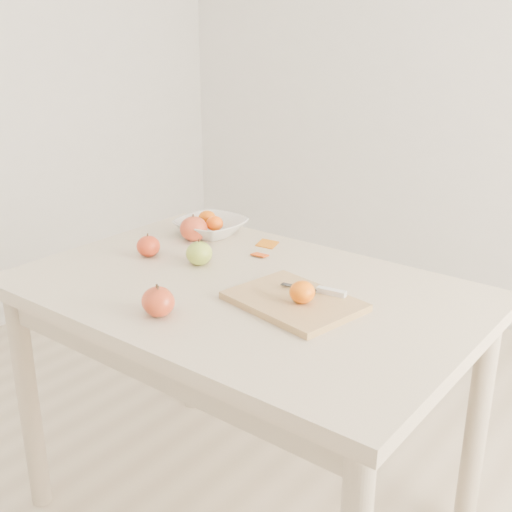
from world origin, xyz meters
The scene contains 14 objects.
table centered at (0.00, 0.00, 0.65)m, with size 1.20×0.80×0.75m.
cutting_board centered at (0.17, -0.02, 0.76)m, with size 0.31×0.22×0.02m, color tan.
board_tangerine centered at (0.20, -0.03, 0.80)m, with size 0.06×0.06×0.05m, color orange.
fruit_bowl centered at (-0.35, 0.27, 0.78)m, with size 0.21×0.21×0.05m, color white.
bowl_tangerine_near centered at (-0.38, 0.28, 0.80)m, with size 0.06×0.06×0.05m, color #CE6107.
bowl_tangerine_far centered at (-0.32, 0.25, 0.80)m, with size 0.05×0.05×0.05m, color #E75708.
orange_peel_a centered at (-0.15, 0.29, 0.75)m, with size 0.06×0.04×0.00m, color orange.
orange_peel_b centered at (-0.11, 0.21, 0.75)m, with size 0.04×0.04×0.00m, color #D1470E.
paring_knife centered at (0.22, 0.05, 0.78)m, with size 0.17×0.06×0.01m.
apple_green centered at (-0.20, 0.05, 0.78)m, with size 0.08×0.08×0.07m, color olive.
apple_red_d centered at (-0.37, 0.01, 0.78)m, with size 0.07×0.07×0.06m, color #9C0A14.
apple_red_c centered at (-0.05, -0.26, 0.78)m, with size 0.08×0.08×0.07m, color maroon.
apple_red_e centered at (-0.05, -0.26, 0.78)m, with size 0.08×0.08×0.07m, color #A52D1C.
apple_red_a centered at (-0.36, 0.19, 0.79)m, with size 0.09×0.09×0.08m, color #A22A1D.
Camera 1 is at (0.98, -1.20, 1.40)m, focal length 45.00 mm.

